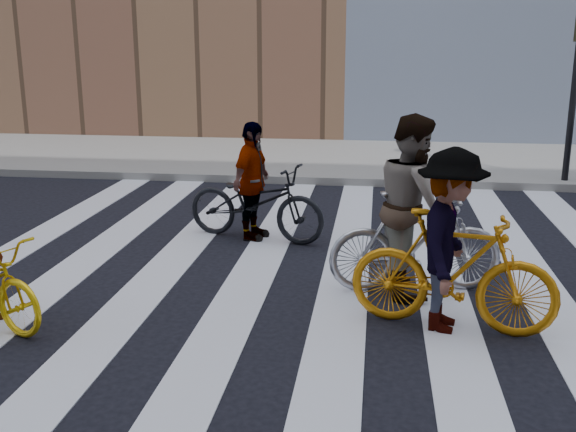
% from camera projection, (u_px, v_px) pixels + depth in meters
% --- Properties ---
extents(ground, '(100.00, 100.00, 0.00)m').
position_uv_depth(ground, '(300.00, 273.00, 8.10)').
color(ground, black).
rests_on(ground, ground).
extents(sidewalk_far, '(100.00, 5.00, 0.15)m').
position_uv_depth(sidewalk_far, '(338.00, 159.00, 15.27)').
color(sidewalk_far, gray).
rests_on(sidewalk_far, ground).
extents(zebra_crosswalk, '(8.25, 10.00, 0.01)m').
position_uv_depth(zebra_crosswalk, '(300.00, 273.00, 8.10)').
color(zebra_crosswalk, silver).
rests_on(zebra_crosswalk, ground).
extents(bike_silver_mid, '(1.97, 0.84, 1.15)m').
position_uv_depth(bike_silver_mid, '(416.00, 242.00, 7.39)').
color(bike_silver_mid, '#ACAEB6').
rests_on(bike_silver_mid, ground).
extents(bike_yellow_right, '(2.03, 0.95, 1.18)m').
position_uv_depth(bike_yellow_right, '(453.00, 271.00, 6.41)').
color(bike_yellow_right, orange).
rests_on(bike_yellow_right, ground).
extents(bike_dark_rear, '(2.14, 1.20, 1.07)m').
position_uv_depth(bike_dark_rear, '(256.00, 202.00, 9.34)').
color(bike_dark_rear, black).
rests_on(bike_dark_rear, ground).
extents(rider_mid, '(0.90, 1.07, 1.97)m').
position_uv_depth(rider_mid, '(413.00, 205.00, 7.29)').
color(rider_mid, slate).
rests_on(rider_mid, ground).
extents(rider_right, '(0.88, 1.26, 1.77)m').
position_uv_depth(rider_right, '(449.00, 241.00, 6.34)').
color(rider_right, slate).
rests_on(rider_right, ground).
extents(rider_rear, '(0.64, 1.04, 1.65)m').
position_uv_depth(rider_rear, '(252.00, 181.00, 9.28)').
color(rider_rear, slate).
rests_on(rider_rear, ground).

